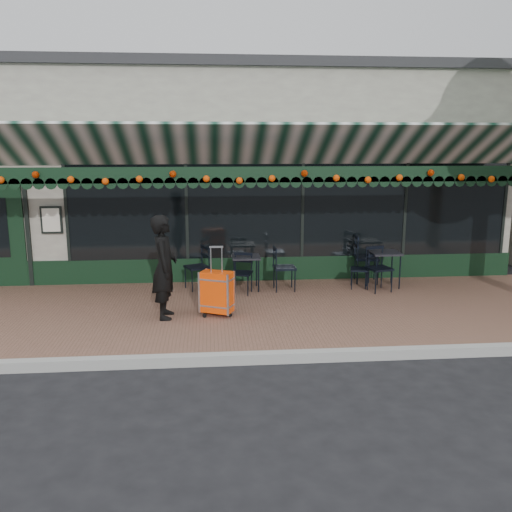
{
  "coord_description": "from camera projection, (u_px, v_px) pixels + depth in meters",
  "views": [
    {
      "loc": [
        -0.54,
        -7.14,
        3.0
      ],
      "look_at": [
        0.22,
        1.6,
        1.17
      ],
      "focal_mm": 38.0,
      "sensor_mm": 36.0,
      "label": 1
    }
  ],
  "objects": [
    {
      "name": "chair_b_front",
      "position": [
        241.0,
        274.0,
        10.41
      ],
      "size": [
        0.5,
        0.5,
        0.79
      ],
      "primitive_type": null,
      "rotation": [
        0.0,
        0.0,
        -0.3
      ],
      "color": "black",
      "rests_on": "sidewalk"
    },
    {
      "name": "sidewalk",
      "position": [
        242.0,
        313.0,
        9.56
      ],
      "size": [
        18.0,
        4.0,
        0.15
      ],
      "primitive_type": "cube",
      "color": "brown",
      "rests_on": "ground"
    },
    {
      "name": "curb",
      "position": [
        251.0,
        358.0,
        7.53
      ],
      "size": [
        18.0,
        0.16,
        0.15
      ],
      "primitive_type": "cube",
      "color": "#9E9E99",
      "rests_on": "ground"
    },
    {
      "name": "chair_b_left",
      "position": [
        197.0,
        268.0,
        10.75
      ],
      "size": [
        0.58,
        0.58,
        0.87
      ],
      "primitive_type": null,
      "rotation": [
        0.0,
        0.0,
        -1.15
      ],
      "color": "black",
      "rests_on": "sidewalk"
    },
    {
      "name": "cafe_table_b",
      "position": [
        246.0,
        259.0,
        10.68
      ],
      "size": [
        0.55,
        0.55,
        0.68
      ],
      "color": "black",
      "rests_on": "sidewalk"
    },
    {
      "name": "ground",
      "position": [
        250.0,
        361.0,
        7.62
      ],
      "size": [
        80.0,
        80.0,
        0.0
      ],
      "primitive_type": "plane",
      "color": "black",
      "rests_on": "ground"
    },
    {
      "name": "chair_a_left",
      "position": [
        360.0,
        270.0,
        10.83
      ],
      "size": [
        0.45,
        0.45,
        0.75
      ],
      "primitive_type": null,
      "rotation": [
        0.0,
        0.0,
        -1.8
      ],
      "color": "black",
      "rests_on": "sidewalk"
    },
    {
      "name": "woman",
      "position": [
        164.0,
        267.0,
        8.89
      ],
      "size": [
        0.41,
        0.63,
        1.72
      ],
      "primitive_type": "imported",
      "rotation": [
        0.0,
        0.0,
        1.57
      ],
      "color": "black",
      "rests_on": "sidewalk"
    },
    {
      "name": "chair_a_front",
      "position": [
        379.0,
        269.0,
        10.59
      ],
      "size": [
        0.54,
        0.54,
        0.89
      ],
      "primitive_type": null,
      "rotation": [
        0.0,
        0.0,
        0.26
      ],
      "color": "black",
      "rests_on": "sidewalk"
    },
    {
      "name": "restaurant_building",
      "position": [
        228.0,
        171.0,
        14.8
      ],
      "size": [
        12.0,
        9.6,
        4.5
      ],
      "color": "gray",
      "rests_on": "ground"
    },
    {
      "name": "chair_b_right",
      "position": [
        284.0,
        268.0,
        10.66
      ],
      "size": [
        0.45,
        0.45,
        0.89
      ],
      "primitive_type": null,
      "rotation": [
        0.0,
        0.0,
        1.59
      ],
      "color": "black",
      "rests_on": "sidewalk"
    },
    {
      "name": "cafe_table_a",
      "position": [
        385.0,
        255.0,
        10.91
      ],
      "size": [
        0.58,
        0.58,
        0.71
      ],
      "color": "black",
      "rests_on": "sidewalk"
    },
    {
      "name": "chair_a_right",
      "position": [
        367.0,
        258.0,
        11.27
      ],
      "size": [
        0.57,
        0.57,
        1.01
      ],
      "primitive_type": null,
      "rotation": [
        0.0,
        0.0,
        1.43
      ],
      "color": "black",
      "rests_on": "sidewalk"
    },
    {
      "name": "suitcase",
      "position": [
        217.0,
        293.0,
        9.08
      ],
      "size": [
        0.59,
        0.48,
        1.18
      ],
      "rotation": [
        0.0,
        0.0,
        -0.43
      ],
      "color": "#FD4408",
      "rests_on": "sidewalk"
    }
  ]
}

